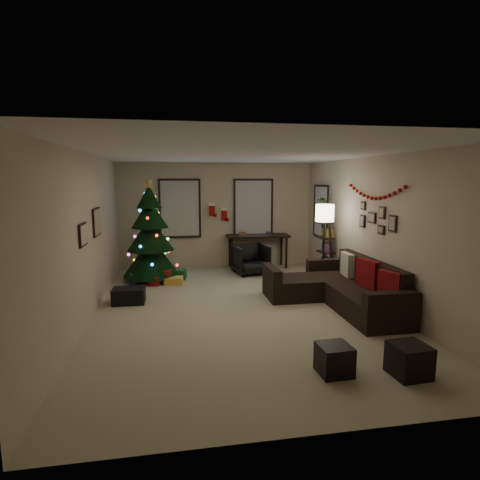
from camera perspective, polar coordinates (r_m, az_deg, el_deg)
name	(u,v)px	position (r m, az deg, el deg)	size (l,w,h in m)	color
floor	(240,309)	(6.99, 0.03, -10.13)	(7.00, 7.00, 0.00)	#B8AD8B
ceiling	(240,154)	(6.63, 0.04, 12.54)	(7.00, 7.00, 0.00)	white
wall_back	(217,216)	(10.12, -3.38, 3.57)	(5.00, 5.00, 0.00)	beige
wall_front	(312,290)	(3.35, 10.45, -7.23)	(5.00, 5.00, 0.00)	beige
wall_left	(87,238)	(6.72, -21.46, 0.34)	(7.00, 7.00, 0.00)	beige
wall_right	(375,231)	(7.52, 19.16, 1.30)	(7.00, 7.00, 0.00)	beige
window_back_left	(180,209)	(10.01, -8.79, 4.58)	(1.05, 0.06, 1.50)	#728CB2
window_back_right	(253,208)	(10.23, 1.95, 4.76)	(1.05, 0.06, 1.50)	#728CB2
window_right_wall	(321,212)	(9.79, 11.83, 4.11)	(0.06, 0.90, 1.30)	#728CB2
christmas_tree	(150,238)	(8.99, -12.98, 0.29)	(1.26, 1.26, 2.35)	black
presents	(158,277)	(8.96, -11.89, -5.27)	(1.30, 0.89, 0.30)	maroon
sofa	(340,289)	(7.42, 14.37, -7.03)	(1.83, 2.67, 0.86)	black
pillow_red_a	(390,284)	(6.59, 21.14, -6.10)	(0.11, 0.41, 0.41)	maroon
pillow_red_b	(368,274)	(7.19, 18.23, -4.73)	(0.13, 0.49, 0.49)	maroon
pillow_cream	(347,264)	(7.91, 15.44, -3.47)	(0.13, 0.45, 0.45)	beige
ottoman_near	(334,359)	(4.92, 13.64, -16.63)	(0.37, 0.37, 0.35)	black
ottoman_far	(409,360)	(5.13, 23.52, -15.84)	(0.40, 0.40, 0.38)	black
desk	(258,239)	(10.09, 2.62, 0.20)	(1.60, 0.57, 0.86)	black
desk_chair	(250,259)	(9.46, 1.55, -2.81)	(0.71, 0.67, 0.73)	black
bookshelf	(327,247)	(9.07, 12.56, -1.07)	(0.30, 0.46, 1.54)	black
potted_plant	(324,200)	(9.17, 12.22, 5.79)	(0.46, 0.40, 0.51)	#4C4C4C
floor_lamp	(325,219)	(8.21, 12.29, 3.09)	(0.37, 0.37, 1.77)	black
art_map	(97,222)	(7.42, -20.26, 2.50)	(0.04, 0.60, 0.50)	black
art_abstract	(83,235)	(6.33, -22.03, 0.73)	(0.04, 0.45, 0.35)	black
gallery	(377,219)	(7.42, 19.39, 2.92)	(0.03, 1.25, 0.54)	black
garland	(374,192)	(7.45, 19.06, 6.70)	(0.08, 1.90, 0.30)	#A5140C
stocking_left	(212,209)	(9.92, -4.08, 4.51)	(0.20, 0.05, 0.36)	#990F0C
stocking_right	(224,214)	(10.11, -2.30, 3.83)	(0.20, 0.05, 0.36)	#990F0C
storage_bin	(129,296)	(7.57, -15.98, -7.84)	(0.58, 0.39, 0.29)	black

